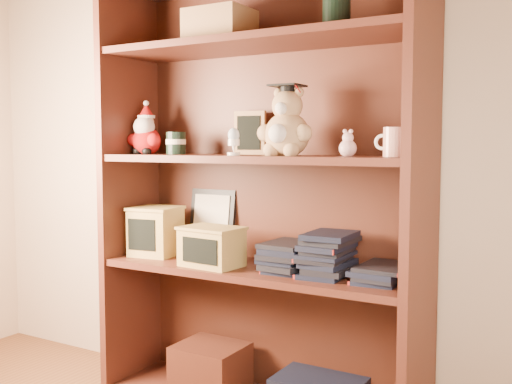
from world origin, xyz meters
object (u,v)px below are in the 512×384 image
teacher_mug (394,142)px  treats_box (156,231)px  bookcase (262,202)px  grad_teddy_bear (286,128)px

teacher_mug → treats_box: (-0.96, -0.00, -0.35)m
teacher_mug → treats_box: teacher_mug is taller
teacher_mug → treats_box: bearing=-180.0°
bookcase → grad_teddy_bear: 0.30m
bookcase → grad_teddy_bear: bearing=-24.7°
grad_teddy_bear → treats_box: bearing=179.3°
grad_teddy_bear → treats_box: grad_teddy_bear is taller
bookcase → grad_teddy_bear: size_ratio=6.45×
teacher_mug → treats_box: size_ratio=0.52×
grad_teddy_bear → treats_box: (-0.58, 0.01, -0.40)m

